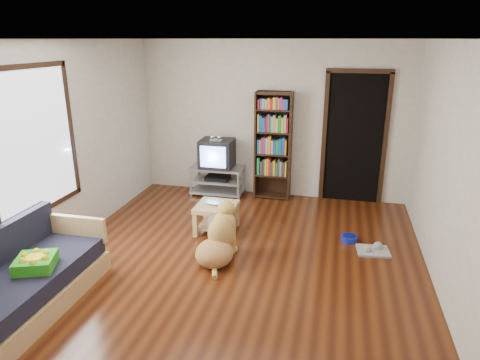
% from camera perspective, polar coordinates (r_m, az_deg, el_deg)
% --- Properties ---
extents(ground, '(5.00, 5.00, 0.00)m').
position_cam_1_polar(ground, '(5.34, -0.37, -10.80)').
color(ground, '#51240E').
rests_on(ground, ground).
extents(ceiling, '(5.00, 5.00, 0.00)m').
position_cam_1_polar(ceiling, '(4.67, -0.44, 18.31)').
color(ceiling, white).
rests_on(ceiling, ground).
extents(wall_back, '(4.50, 0.00, 4.50)m').
position_cam_1_polar(wall_back, '(7.24, 4.33, 7.93)').
color(wall_back, beige).
rests_on(wall_back, ground).
extents(wall_front, '(4.50, 0.00, 4.50)m').
position_cam_1_polar(wall_front, '(2.66, -13.53, -11.59)').
color(wall_front, beige).
rests_on(wall_front, ground).
extents(wall_left, '(0.00, 5.00, 5.00)m').
position_cam_1_polar(wall_left, '(5.79, -22.64, 3.91)').
color(wall_left, beige).
rests_on(wall_left, ground).
extents(wall_right, '(0.00, 5.00, 5.00)m').
position_cam_1_polar(wall_right, '(4.85, 26.36, 0.82)').
color(wall_right, beige).
rests_on(wall_right, ground).
extents(green_cushion, '(0.46, 0.46, 0.12)m').
position_cam_1_polar(green_cushion, '(4.80, -25.59, -9.89)').
color(green_cushion, green).
rests_on(green_cushion, sofa).
extents(laptop, '(0.33, 0.23, 0.02)m').
position_cam_1_polar(laptop, '(5.94, -3.26, -3.31)').
color(laptop, '#B5B5B9').
rests_on(laptop, coffee_table).
extents(dog_bowl, '(0.22, 0.22, 0.08)m').
position_cam_1_polar(dog_bowl, '(6.00, 14.33, -7.55)').
color(dog_bowl, navy).
rests_on(dog_bowl, ground).
extents(grey_rag, '(0.43, 0.36, 0.03)m').
position_cam_1_polar(grey_rag, '(5.81, 17.32, -9.03)').
color(grey_rag, '#9E9E9E').
rests_on(grey_rag, ground).
extents(window, '(0.03, 1.46, 1.70)m').
position_cam_1_polar(window, '(5.35, -25.81, 4.61)').
color(window, white).
rests_on(window, wall_left).
extents(doorway, '(1.03, 0.05, 2.19)m').
position_cam_1_polar(doorway, '(7.17, 15.02, 5.78)').
color(doorway, black).
rests_on(doorway, wall_back).
extents(tv_stand, '(0.90, 0.45, 0.50)m').
position_cam_1_polar(tv_stand, '(7.45, -3.02, 0.07)').
color(tv_stand, '#99999E').
rests_on(tv_stand, ground).
extents(crt_tv, '(0.55, 0.52, 0.58)m').
position_cam_1_polar(crt_tv, '(7.34, -3.03, 3.64)').
color(crt_tv, black).
rests_on(crt_tv, tv_stand).
extents(bookshelf, '(0.60, 0.30, 1.80)m').
position_cam_1_polar(bookshelf, '(7.14, 4.46, 5.32)').
color(bookshelf, black).
rests_on(bookshelf, ground).
extents(sofa, '(0.80, 1.80, 0.80)m').
position_cam_1_polar(sofa, '(4.93, -26.83, -12.19)').
color(sofa, tan).
rests_on(sofa, ground).
extents(coffee_table, '(0.55, 0.55, 0.40)m').
position_cam_1_polar(coffee_table, '(6.02, -3.16, -4.38)').
color(coffee_table, tan).
rests_on(coffee_table, ground).
extents(dog, '(0.55, 0.90, 0.73)m').
position_cam_1_polar(dog, '(5.28, -2.79, -7.94)').
color(dog, '#BF8749').
rests_on(dog, ground).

